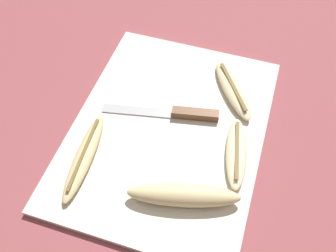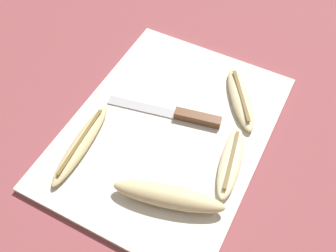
% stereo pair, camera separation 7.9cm
% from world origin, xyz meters
% --- Properties ---
extents(ground_plane, '(4.00, 4.00, 0.00)m').
position_xyz_m(ground_plane, '(0.00, 0.00, 0.00)').
color(ground_plane, '#93474C').
extents(cutting_board, '(0.50, 0.38, 0.01)m').
position_xyz_m(cutting_board, '(0.00, 0.00, 0.01)').
color(cutting_board, silver).
rests_on(cutting_board, ground_plane).
extents(knife, '(0.07, 0.24, 0.02)m').
position_xyz_m(knife, '(0.04, -0.02, 0.02)').
color(knife, brown).
rests_on(knife, cutting_board).
extents(banana_ripe_center, '(0.09, 0.21, 0.04)m').
position_xyz_m(banana_ripe_center, '(-0.14, -0.07, 0.03)').
color(banana_ripe_center, beige).
rests_on(banana_ripe_center, cutting_board).
extents(banana_bright_far, '(0.17, 0.07, 0.02)m').
position_xyz_m(banana_bright_far, '(-0.02, -0.14, 0.02)').
color(banana_bright_far, beige).
rests_on(banana_bright_far, cutting_board).
extents(banana_mellow_near, '(0.21, 0.05, 0.02)m').
position_xyz_m(banana_mellow_near, '(-0.12, 0.13, 0.02)').
color(banana_mellow_near, beige).
rests_on(banana_mellow_near, cutting_board).
extents(banana_cream_curved, '(0.17, 0.13, 0.02)m').
position_xyz_m(banana_cream_curved, '(0.13, -0.10, 0.02)').
color(banana_cream_curved, beige).
rests_on(banana_cream_curved, cutting_board).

